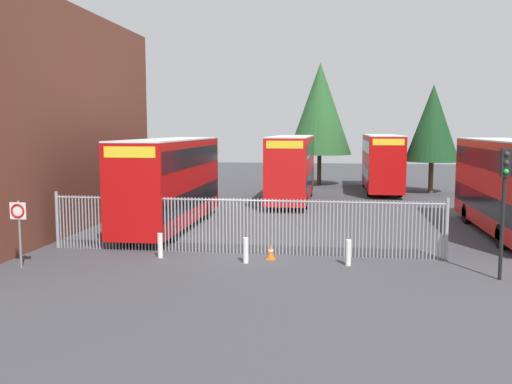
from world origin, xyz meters
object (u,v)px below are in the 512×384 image
(speed_limit_sign_post, at_px, (18,218))
(traffic_light_kerbside, at_px, (504,189))
(bollard_center_front, at_px, (246,250))
(double_decker_bus_behind_fence_left, at_px, (508,183))
(bollard_near_right, at_px, (348,253))
(double_decker_bus_far_back, at_px, (382,161))
(double_decker_bus_near_gate, at_px, (170,179))
(bollard_near_left, at_px, (160,246))
(traffic_cone_by_gate, at_px, (271,252))
(double_decker_bus_behind_fence_right, at_px, (292,166))

(speed_limit_sign_post, relative_size, traffic_light_kerbside, 0.56)
(bollard_center_front, bearing_deg, double_decker_bus_behind_fence_left, 32.98)
(double_decker_bus_behind_fence_left, relative_size, traffic_light_kerbside, 2.51)
(bollard_near_right, bearing_deg, double_decker_bus_far_back, 82.93)
(double_decker_bus_far_back, xyz_separation_m, bollard_center_front, (-6.76, -24.58, -1.95))
(speed_limit_sign_post, bearing_deg, bollard_center_front, 13.20)
(double_decker_bus_near_gate, bearing_deg, bollard_near_left, -76.78)
(double_decker_bus_far_back, height_order, speed_limit_sign_post, double_decker_bus_far_back)
(bollard_near_right, xyz_separation_m, traffic_cone_by_gate, (-2.88, 0.53, -0.19))
(double_decker_bus_near_gate, relative_size, double_decker_bus_behind_fence_right, 1.00)
(double_decker_bus_behind_fence_right, bearing_deg, traffic_cone_by_gate, -88.13)
(bollard_near_left, bearing_deg, traffic_cone_by_gate, 4.21)
(double_decker_bus_behind_fence_left, relative_size, double_decker_bus_behind_fence_right, 1.00)
(speed_limit_sign_post, bearing_deg, double_decker_bus_behind_fence_left, 25.55)
(bollard_near_left, bearing_deg, speed_limit_sign_post, -153.61)
(speed_limit_sign_post, height_order, traffic_light_kerbside, traffic_light_kerbside)
(double_decker_bus_far_back, xyz_separation_m, traffic_cone_by_gate, (-5.91, -23.90, -2.13))
(double_decker_bus_behind_fence_right, distance_m, bollard_center_front, 17.60)
(double_decker_bus_behind_fence_right, distance_m, bollard_near_right, 17.78)
(bollard_near_right, bearing_deg, double_decker_bus_behind_fence_left, 43.67)
(double_decker_bus_near_gate, distance_m, speed_limit_sign_post, 9.02)
(double_decker_bus_behind_fence_left, xyz_separation_m, double_decker_bus_behind_fence_right, (-10.84, 10.26, 0.00))
(double_decker_bus_near_gate, xyz_separation_m, traffic_cone_by_gate, (5.71, -5.98, -2.13))
(bollard_center_front, bearing_deg, double_decker_bus_behind_fence_right, 89.02)
(bollard_near_right, bearing_deg, double_decker_bus_near_gate, 142.84)
(bollard_near_left, xyz_separation_m, traffic_cone_by_gate, (4.23, 0.31, -0.19))
(double_decker_bus_far_back, relative_size, bollard_near_right, 11.38)
(double_decker_bus_near_gate, xyz_separation_m, speed_limit_sign_post, (-2.96, -8.49, -0.65))
(double_decker_bus_behind_fence_left, distance_m, speed_limit_sign_post, 21.02)
(traffic_light_kerbside, bearing_deg, bollard_near_right, 165.85)
(double_decker_bus_near_gate, bearing_deg, traffic_cone_by_gate, -46.33)
(bollard_near_right, bearing_deg, bollard_near_left, 178.25)
(double_decker_bus_behind_fence_left, distance_m, double_decker_bus_far_back, 17.90)
(traffic_cone_by_gate, bearing_deg, bollard_center_front, -141.29)
(double_decker_bus_behind_fence_right, height_order, traffic_cone_by_gate, double_decker_bus_behind_fence_right)
(double_decker_bus_far_back, height_order, bollard_near_left, double_decker_bus_far_back)
(double_decker_bus_near_gate, height_order, traffic_cone_by_gate, double_decker_bus_near_gate)
(bollard_near_right, distance_m, traffic_light_kerbside, 5.62)
(double_decker_bus_near_gate, xyz_separation_m, double_decker_bus_behind_fence_left, (16.00, 0.57, 0.00))
(bollard_center_front, xyz_separation_m, speed_limit_sign_post, (-7.82, -1.83, 1.30))
(double_decker_bus_behind_fence_right, xyz_separation_m, bollard_center_front, (-0.30, -17.49, -1.95))
(bollard_near_left, relative_size, speed_limit_sign_post, 0.40)
(double_decker_bus_behind_fence_left, xyz_separation_m, traffic_cone_by_gate, (-10.29, -6.55, -2.13))
(speed_limit_sign_post, bearing_deg, double_decker_bus_near_gate, 70.77)
(bollard_near_right, height_order, speed_limit_sign_post, speed_limit_sign_post)
(bollard_center_front, bearing_deg, double_decker_bus_far_back, 74.63)
(double_decker_bus_near_gate, bearing_deg, bollard_near_right, -37.16)
(double_decker_bus_behind_fence_left, distance_m, bollard_center_front, 13.42)
(double_decker_bus_far_back, relative_size, traffic_light_kerbside, 2.51)
(double_decker_bus_behind_fence_left, relative_size, double_decker_bus_far_back, 1.00)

